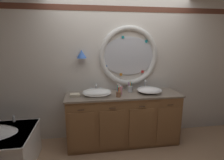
% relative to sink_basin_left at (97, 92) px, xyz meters
% --- Properties ---
extents(ground_plane, '(14.00, 14.00, 0.00)m').
position_rel_sink_basin_left_xyz_m(ground_plane, '(0.45, -0.24, -0.96)').
color(ground_plane, tan).
extents(back_wall_assembly, '(6.40, 0.26, 2.60)m').
position_rel_sink_basin_left_xyz_m(back_wall_assembly, '(0.46, 0.35, 0.37)').
color(back_wall_assembly, silver).
rests_on(back_wall_assembly, ground_plane).
extents(vanity_counter, '(1.95, 0.61, 0.90)m').
position_rel_sink_basin_left_xyz_m(vanity_counter, '(0.45, 0.03, -0.50)').
color(vanity_counter, olive).
rests_on(vanity_counter, ground_plane).
extents(sink_basin_left, '(0.48, 0.48, 0.10)m').
position_rel_sink_basin_left_xyz_m(sink_basin_left, '(0.00, 0.00, 0.00)').
color(sink_basin_left, white).
rests_on(sink_basin_left, vanity_counter).
extents(sink_basin_right, '(0.43, 0.43, 0.10)m').
position_rel_sink_basin_left_xyz_m(sink_basin_right, '(0.91, 0.00, 0.00)').
color(sink_basin_right, white).
rests_on(sink_basin_right, vanity_counter).
extents(faucet_set_left, '(0.22, 0.15, 0.14)m').
position_rel_sink_basin_left_xyz_m(faucet_set_left, '(-0.00, 0.23, 0.01)').
color(faucet_set_left, silver).
rests_on(faucet_set_left, vanity_counter).
extents(faucet_set_right, '(0.21, 0.14, 0.18)m').
position_rel_sink_basin_left_xyz_m(faucet_set_right, '(0.91, 0.23, 0.02)').
color(faucet_set_right, silver).
rests_on(faucet_set_right, vanity_counter).
extents(toothbrush_holder_left, '(0.09, 0.09, 0.22)m').
position_rel_sink_basin_left_xyz_m(toothbrush_holder_left, '(0.34, -0.13, 0.00)').
color(toothbrush_holder_left, '#996647').
rests_on(toothbrush_holder_left, vanity_counter).
extents(toothbrush_holder_right, '(0.08, 0.08, 0.22)m').
position_rel_sink_basin_left_xyz_m(toothbrush_holder_right, '(0.59, 0.11, 0.01)').
color(toothbrush_holder_right, silver).
rests_on(toothbrush_holder_right, vanity_counter).
extents(soap_dispenser, '(0.06, 0.07, 0.17)m').
position_rel_sink_basin_left_xyz_m(soap_dispenser, '(0.40, 0.00, 0.02)').
color(soap_dispenser, pink).
rests_on(soap_dispenser, vanity_counter).
extents(folded_hand_towel, '(0.16, 0.13, 0.04)m').
position_rel_sink_basin_left_xyz_m(folded_hand_towel, '(-0.36, 0.00, -0.03)').
color(folded_hand_towel, beige).
rests_on(folded_hand_towel, vanity_counter).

